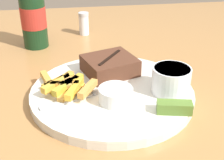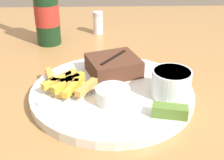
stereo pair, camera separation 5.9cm
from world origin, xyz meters
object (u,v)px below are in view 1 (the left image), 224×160
at_px(beer_bottle, 33,16).
at_px(salt_shaker, 84,23).
at_px(dinner_plate, 112,93).
at_px(coleslaw_cup, 171,79).
at_px(dipping_sauce_cup, 116,94).
at_px(fork_utensil, 72,100).
at_px(pickle_spear, 174,107).
at_px(steak_portion, 110,65).

bearing_deg(beer_bottle, salt_shaker, 28.53).
bearing_deg(dinner_plate, coleslaw_cup, -13.50).
bearing_deg(dipping_sauce_cup, dinner_plate, 90.90).
bearing_deg(salt_shaker, fork_utensil, -97.01).
relative_size(dipping_sauce_cup, pickle_spear, 0.99).
xyz_separation_m(coleslaw_cup, pickle_spear, (-0.01, -0.07, -0.02)).
xyz_separation_m(dinner_plate, fork_utensil, (-0.08, -0.03, 0.01)).
bearing_deg(coleslaw_cup, dipping_sauce_cup, -169.91).
xyz_separation_m(steak_portion, dipping_sauce_cup, (-0.00, -0.11, -0.00)).
xyz_separation_m(dinner_plate, coleslaw_cup, (0.11, -0.03, 0.04)).
relative_size(pickle_spear, fork_utensil, 0.48).
xyz_separation_m(dinner_plate, steak_portion, (0.01, 0.07, 0.03)).
bearing_deg(dipping_sauce_cup, salt_shaker, 94.19).
relative_size(fork_utensil, beer_bottle, 0.55).
bearing_deg(salt_shaker, dipping_sauce_cup, -85.81).
height_order(dinner_plate, fork_utensil, fork_utensil).
relative_size(dipping_sauce_cup, fork_utensil, 0.48).
bearing_deg(salt_shaker, steak_portion, -83.28).
bearing_deg(fork_utensil, coleslaw_cup, -19.94).
bearing_deg(fork_utensil, dinner_plate, 0.00).
xyz_separation_m(dinner_plate, beer_bottle, (-0.16, 0.29, 0.07)).
relative_size(dipping_sauce_cup, beer_bottle, 0.26).
relative_size(pickle_spear, salt_shaker, 0.96).
distance_m(fork_utensil, beer_bottle, 0.34).
distance_m(dinner_plate, steak_portion, 0.07).
bearing_deg(fork_utensil, beer_bottle, 83.55).
height_order(fork_utensil, beer_bottle, beer_bottle).
bearing_deg(dipping_sauce_cup, coleslaw_cup, 10.09).
height_order(steak_portion, coleslaw_cup, coleslaw_cup).
distance_m(steak_portion, fork_utensil, 0.13).
bearing_deg(dipping_sauce_cup, pickle_spear, -27.59).
xyz_separation_m(dinner_plate, pickle_spear, (0.09, -0.09, 0.02)).
relative_size(steak_portion, coleslaw_cup, 1.72).
relative_size(dinner_plate, dipping_sauce_cup, 5.06).
relative_size(dinner_plate, fork_utensil, 2.42).
xyz_separation_m(dipping_sauce_cup, pickle_spear, (0.09, -0.05, -0.01)).
relative_size(steak_portion, salt_shaker, 1.90).
relative_size(dipping_sauce_cup, salt_shaker, 0.95).
xyz_separation_m(steak_portion, salt_shaker, (-0.03, 0.29, -0.00)).
distance_m(coleslaw_cup, fork_utensil, 0.19).
xyz_separation_m(beer_bottle, salt_shaker, (0.13, 0.07, -0.05)).
height_order(pickle_spear, salt_shaker, salt_shaker).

